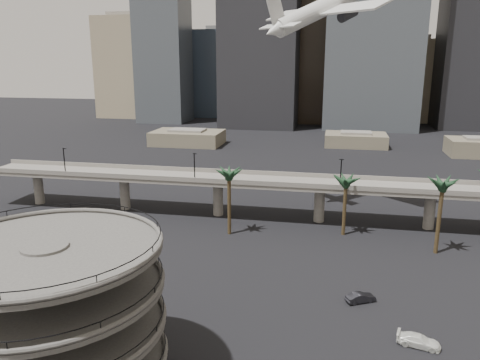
% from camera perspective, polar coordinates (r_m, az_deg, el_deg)
% --- Properties ---
extents(parking_ramp, '(22.20, 22.20, 17.35)m').
position_cam_1_polar(parking_ramp, '(50.68, -22.04, -14.14)').
color(parking_ramp, '#494744').
rests_on(parking_ramp, ground).
extents(overpass, '(130.00, 9.30, 14.70)m').
position_cam_1_polar(overpass, '(99.91, 3.42, -0.65)').
color(overpass, slate).
rests_on(overpass, ground).
extents(palm_trees, '(54.40, 18.40, 14.00)m').
position_cam_1_polar(palm_trees, '(91.14, 16.27, -0.11)').
color(palm_trees, '#41321C').
rests_on(palm_trees, ground).
extents(low_buildings, '(135.00, 27.50, 6.80)m').
position_cam_1_polar(low_buildings, '(185.52, 9.32, 4.74)').
color(low_buildings, brown).
rests_on(low_buildings, ground).
extents(skyline, '(269.00, 86.00, 129.41)m').
position_cam_1_polar(skyline, '(258.11, 12.36, 17.17)').
color(skyline, '#87755D').
rests_on(skyline, ground).
extents(airborne_jet, '(28.25, 29.23, 16.43)m').
position_cam_1_polar(airborne_jet, '(110.96, 10.48, 20.02)').
color(airborne_jet, silver).
rests_on(airborne_jet, ground).
extents(car_a, '(4.54, 2.90, 1.44)m').
position_cam_1_polar(car_a, '(65.39, -11.97, -15.71)').
color(car_a, red).
rests_on(car_a, ground).
extents(car_b, '(4.47, 3.31, 1.41)m').
position_cam_1_polar(car_b, '(70.11, 14.48, -13.70)').
color(car_b, black).
rests_on(car_b, ground).
extents(car_c, '(5.33, 3.10, 1.45)m').
position_cam_1_polar(car_c, '(62.69, 20.95, -17.82)').
color(car_c, white).
rests_on(car_c, ground).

